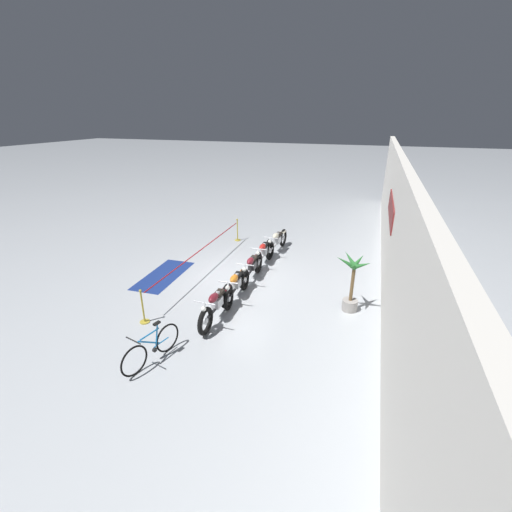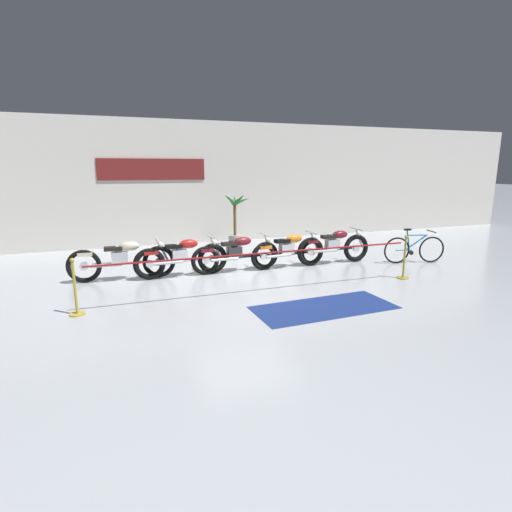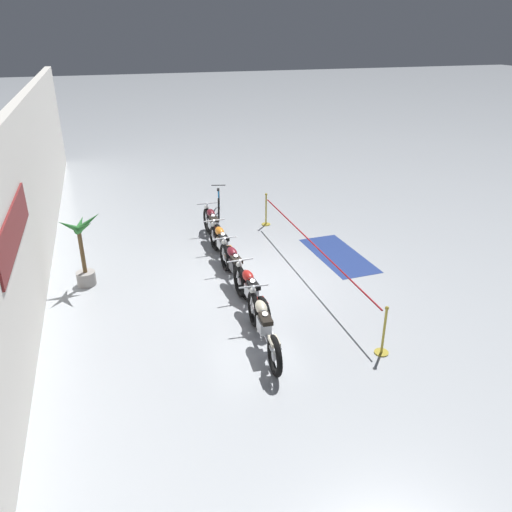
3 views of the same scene
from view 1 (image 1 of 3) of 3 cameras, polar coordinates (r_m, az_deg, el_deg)
The scene contains 12 objects.
ground_plane at distance 12.54m, azimuth -3.25°, elevation -3.50°, with size 120.00×120.00×0.00m, color #B2B7BC.
back_wall at distance 11.00m, azimuth 22.17°, elevation 2.82°, with size 28.00×0.29×4.20m.
motorcycle_cream_0 at distance 14.56m, azimuth 3.48°, elevation 2.39°, with size 2.47×0.62×0.97m.
motorcycle_red_1 at distance 13.37m, azimuth 1.27°, elevation 0.46°, with size 2.31×0.62×0.96m.
motorcycle_maroon_2 at distance 12.16m, azimuth -0.71°, elevation -1.89°, with size 2.36×0.62×0.94m.
motorcycle_orange_3 at distance 10.97m, azimuth -3.38°, elevation -4.85°, with size 2.15×0.62×0.93m.
motorcycle_maroon_4 at distance 9.90m, azimuth -6.60°, elevation -8.15°, with size 2.22×0.62×0.97m.
bicycle at distance 8.74m, azimuth -16.98°, elevation -14.43°, with size 1.72×0.57×0.97m.
potted_palm_left_of_row at distance 10.49m, azimuth 15.63°, elevation -4.58°, with size 1.00×1.02×1.84m.
stanchion_far_left at distance 13.89m, azimuth -6.70°, elevation 2.18°, with size 7.22×0.28×1.05m.
stanchion_mid_left at distance 10.29m, azimuth -18.27°, elevation -8.74°, with size 0.28×0.28×1.05m.
floor_banner at distance 13.09m, azimuth -15.13°, elevation -3.12°, with size 2.73×1.19×0.01m, color navy.
Camera 1 is at (10.41, 4.28, 5.52)m, focal length 24.00 mm.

